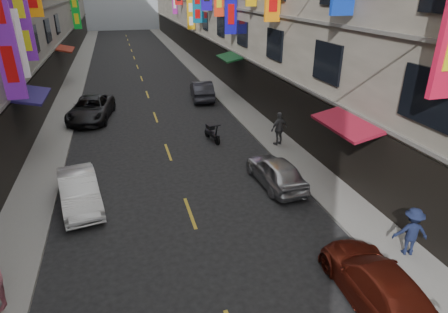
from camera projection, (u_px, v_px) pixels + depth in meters
sidewalk_left at (74, 82)px, 33.78m from camera, size 2.00×90.00×0.12m
sidewalk_right at (204, 74)px, 36.73m from camera, size 2.00×90.00×0.12m
street_awnings at (135, 88)px, 19.70m from camera, size 13.99×35.20×0.41m
lane_markings at (144, 86)px, 32.65m from camera, size 0.12×80.20×0.01m
scooter_far_right at (212, 133)px, 20.80m from camera, size 0.62×1.79×1.14m
car_left_mid at (79, 191)px, 14.47m from camera, size 1.98×4.09×1.29m
car_left_far at (91, 109)px, 24.07m from camera, size 3.19×5.44×1.42m
car_right_near at (377, 284)px, 9.98m from camera, size 1.95×4.32×1.23m
car_right_mid at (276, 171)px, 16.03m from camera, size 1.73×3.83×1.28m
car_right_far at (202, 90)px, 28.44m from camera, size 1.96×4.42×1.41m
pedestrian_rnear at (411, 232)px, 11.57m from camera, size 1.17×0.85×1.63m
pedestrian_rfar at (279, 129)px, 19.77m from camera, size 1.20×0.91×1.80m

